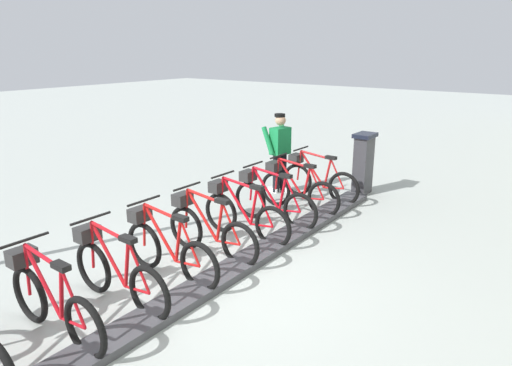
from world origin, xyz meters
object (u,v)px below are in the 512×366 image
(bike_docked_2, at_px, (271,200))
(worker_near_rack, at_px, (280,150))
(bike_docked_1, at_px, (296,189))
(bike_docked_6, at_px, (115,271))
(bike_docked_4, at_px, (208,229))
(bike_docked_5, at_px, (166,247))
(bike_docked_0, at_px, (317,179))
(bike_docked_3, at_px, (242,213))
(bike_docked_7, at_px, (51,300))
(payment_kiosk, at_px, (363,163))

(bike_docked_2, xyz_separation_m, worker_near_rack, (0.90, -1.63, 0.48))
(bike_docked_1, xyz_separation_m, bike_docked_6, (0.00, 4.06, 0.00))
(bike_docked_4, distance_m, bike_docked_5, 0.81)
(bike_docked_0, relative_size, bike_docked_6, 1.00)
(bike_docked_0, xyz_separation_m, bike_docked_2, (0.00, 1.63, 0.00))
(bike_docked_2, relative_size, worker_near_rack, 1.04)
(bike_docked_1, bearing_deg, worker_near_rack, -42.17)
(bike_docked_5, bearing_deg, bike_docked_3, -90.00)
(bike_docked_1, height_order, bike_docked_7, same)
(bike_docked_7, bearing_deg, worker_near_rack, -81.02)
(bike_docked_5, xyz_separation_m, bike_docked_7, (0.00, 1.63, 0.00))
(bike_docked_1, relative_size, bike_docked_4, 1.00)
(bike_docked_5, bearing_deg, bike_docked_0, -90.00)
(bike_docked_1, relative_size, worker_near_rack, 1.04)
(payment_kiosk, xyz_separation_m, bike_docked_4, (0.57, 4.17, -0.24))
(bike_docked_2, distance_m, worker_near_rack, 1.92)
(bike_docked_3, relative_size, worker_near_rack, 1.04)
(payment_kiosk, xyz_separation_m, bike_docked_0, (0.57, 0.92, -0.24))
(worker_near_rack, bearing_deg, bike_docked_4, 105.45)
(payment_kiosk, distance_m, bike_docked_1, 1.84)
(bike_docked_3, xyz_separation_m, bike_docked_6, (0.00, 2.44, 0.00))
(worker_near_rack, bearing_deg, bike_docked_0, 179.90)
(bike_docked_6, distance_m, bike_docked_7, 0.81)
(payment_kiosk, relative_size, bike_docked_5, 0.74)
(payment_kiosk, relative_size, bike_docked_1, 0.74)
(bike_docked_5, bearing_deg, bike_docked_2, -90.00)
(bike_docked_1, xyz_separation_m, bike_docked_4, (0.00, 2.44, 0.00))
(bike_docked_2, bearing_deg, worker_near_rack, -61.08)
(bike_docked_2, xyz_separation_m, bike_docked_5, (0.00, 2.44, 0.00))
(bike_docked_2, xyz_separation_m, bike_docked_4, (0.00, 1.63, 0.00))
(bike_docked_0, relative_size, bike_docked_3, 1.00)
(bike_docked_5, bearing_deg, worker_near_rack, -77.53)
(bike_docked_3, bearing_deg, bike_docked_5, 90.00)
(bike_docked_7, bearing_deg, bike_docked_4, -90.00)
(bike_docked_2, height_order, bike_docked_4, same)
(bike_docked_0, relative_size, bike_docked_5, 1.00)
(bike_docked_4, relative_size, bike_docked_7, 1.00)
(bike_docked_4, bearing_deg, bike_docked_7, 90.00)
(bike_docked_3, height_order, bike_docked_5, same)
(bike_docked_3, bearing_deg, bike_docked_1, -90.00)
(bike_docked_1, distance_m, bike_docked_4, 2.44)
(bike_docked_1, relative_size, bike_docked_2, 1.00)
(bike_docked_2, xyz_separation_m, bike_docked_7, (0.00, 4.06, 0.00))
(bike_docked_5, height_order, bike_docked_6, same)
(bike_docked_0, distance_m, bike_docked_6, 4.88)
(bike_docked_1, height_order, bike_docked_6, same)
(payment_kiosk, relative_size, bike_docked_3, 0.74)
(bike_docked_2, height_order, bike_docked_3, same)
(bike_docked_2, relative_size, bike_docked_4, 1.00)
(bike_docked_1, relative_size, bike_docked_3, 1.00)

